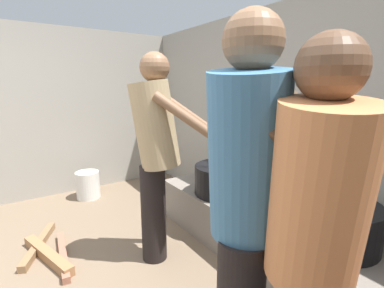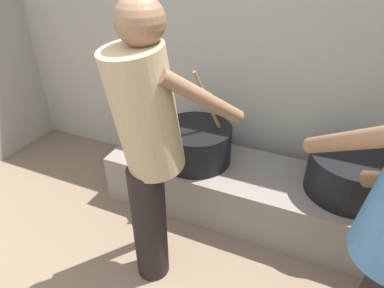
{
  "view_description": "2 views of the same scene",
  "coord_description": "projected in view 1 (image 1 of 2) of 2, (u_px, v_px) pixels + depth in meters",
  "views": [
    {
      "loc": [
        1.61,
        0.2,
        1.4
      ],
      "look_at": [
        0.27,
        1.11,
        1.06
      ],
      "focal_mm": 25.93,
      "sensor_mm": 36.0,
      "label": 1
    },
    {
      "loc": [
        0.52,
        -0.08,
        1.81
      ],
      "look_at": [
        -0.02,
        1.14,
        0.99
      ],
      "focal_mm": 30.83,
      "sensor_mm": 36.0,
      "label": 2
    }
  ],
  "objects": [
    {
      "name": "firewood_pile",
      "position": [
        49.0,
        252.0,
        2.32
      ],
      "size": [
        0.96,
        0.39,
        0.08
      ],
      "color": "olive",
      "rests_on": "ground_plane"
    },
    {
      "name": "cooking_pot_main",
      "position": [
        222.0,
        179.0,
        2.61
      ],
      "size": [
        0.52,
        0.52,
        0.73
      ],
      "color": "black",
      "rests_on": "hearth_ledge"
    },
    {
      "name": "cook_in_tan_shirt",
      "position": [
        156.0,
        147.0,
        2.11
      ],
      "size": [
        0.64,
        0.74,
        1.64
      ],
      "color": "black",
      "rests_on": "ground_plane"
    },
    {
      "name": "block_enclosure_rear",
      "position": [
        288.0,
        124.0,
        2.56
      ],
      "size": [
        4.83,
        0.2,
        2.11
      ],
      "primitive_type": "cube",
      "color": "#9E998E",
      "rests_on": "ground_plane"
    },
    {
      "name": "cook_in_blue_shirt",
      "position": [
        246.0,
        199.0,
        1.1
      ],
      "size": [
        0.66,
        0.74,
        1.67
      ],
      "color": "black",
      "rests_on": "ground_plane"
    },
    {
      "name": "cook_in_orange_shirt",
      "position": [
        314.0,
        244.0,
        0.92
      ],
      "size": [
        0.69,
        0.68,
        1.56
      ],
      "color": "navy",
      "rests_on": "ground_plane"
    },
    {
      "name": "bucket_white_plastic",
      "position": [
        88.0,
        185.0,
        3.49
      ],
      "size": [
        0.28,
        0.28,
        0.34
      ],
      "primitive_type": "cylinder",
      "color": "silver",
      "rests_on": "ground_plane"
    },
    {
      "name": "cooking_pot_secondary",
      "position": [
        335.0,
        223.0,
        1.79
      ],
      "size": [
        0.54,
        0.54,
        0.28
      ],
      "color": "black",
      "rests_on": "hearth_ledge"
    },
    {
      "name": "hearth_ledge",
      "position": [
        265.0,
        236.0,
        2.26
      ],
      "size": [
        2.35,
        0.6,
        0.39
      ],
      "primitive_type": "cube",
      "color": "slate",
      "rests_on": "ground_plane"
    }
  ]
}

